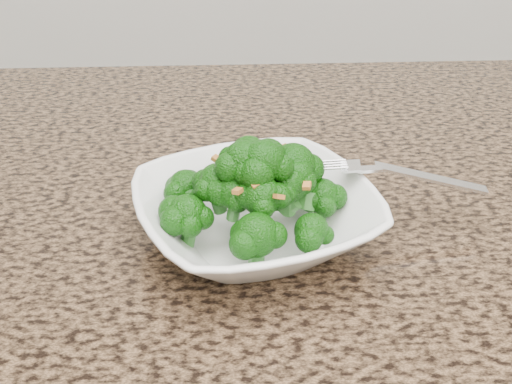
{
  "coord_description": "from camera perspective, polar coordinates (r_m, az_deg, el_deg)",
  "views": [
    {
      "loc": [
        -0.03,
        -0.14,
        1.23
      ],
      "look_at": [
        -0.01,
        0.34,
        0.95
      ],
      "focal_mm": 45.0,
      "sensor_mm": 36.0,
      "label": 1
    }
  ],
  "objects": [
    {
      "name": "fork",
      "position": [
        0.58,
        10.49,
        2.02
      ],
      "size": [
        0.17,
        0.05,
        0.01
      ],
      "primitive_type": null,
      "rotation": [
        0.0,
        0.0,
        -0.12
      ],
      "color": "silver",
      "rests_on": "bowl"
    },
    {
      "name": "granite_counter",
      "position": [
        0.56,
        1.15,
        -7.91
      ],
      "size": [
        1.64,
        1.04,
        0.03
      ],
      "primitive_type": "cube",
      "color": "brown",
      "rests_on": "cabinet"
    },
    {
      "name": "bowl",
      "position": [
        0.56,
        -0.0,
        -2.16
      ],
      "size": [
        0.26,
        0.26,
        0.05
      ],
      "primitive_type": "imported",
      "rotation": [
        0.0,
        0.0,
        0.33
      ],
      "color": "white",
      "rests_on": "granite_counter"
    },
    {
      "name": "garlic_topping",
      "position": [
        0.52,
        -0.0,
        6.87
      ],
      "size": [
        0.11,
        0.11,
        0.01
      ],
      "primitive_type": null,
      "color": "#BC752D",
      "rests_on": "broccoli_pile"
    },
    {
      "name": "broccoli_pile",
      "position": [
        0.54,
        -0.0,
        3.23
      ],
      "size": [
        0.18,
        0.18,
        0.07
      ],
      "primitive_type": null,
      "color": "#104C08",
      "rests_on": "bowl"
    }
  ]
}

